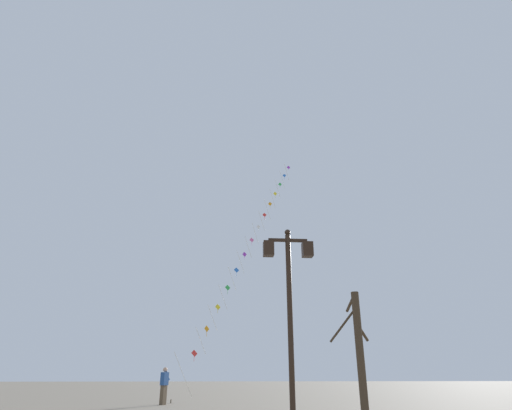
{
  "coord_description": "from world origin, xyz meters",
  "views": [
    {
      "loc": [
        1.32,
        -1.19,
        1.36
      ],
      "look_at": [
        3.1,
        20.85,
        10.38
      ],
      "focal_mm": 29.25,
      "sensor_mm": 36.0,
      "label": 1
    }
  ],
  "objects": [
    {
      "name": "kite_flyer",
      "position": [
        -1.41,
        21.56,
        0.9
      ],
      "size": [
        0.44,
        0.61,
        1.71
      ],
      "rotation": [
        0.0,
        0.0,
        1.05
      ],
      "color": "brown",
      "rests_on": "ground_plane"
    },
    {
      "name": "twin_lantern_lamp_post",
      "position": [
        3.06,
        9.58,
        3.5
      ],
      "size": [
        1.34,
        0.28,
        5.06
      ],
      "color": "black",
      "rests_on": "ground_plane"
    },
    {
      "name": "ground_plane",
      "position": [
        0.0,
        20.0,
        0.0
      ],
      "size": [
        160.0,
        160.0,
        0.0
      ],
      "primitive_type": "plane",
      "color": "#756B5B"
    },
    {
      "name": "bare_tree",
      "position": [
        5.91,
        13.1,
        2.13
      ],
      "size": [
        1.49,
        1.24,
        4.03
      ],
      "color": "#423323",
      "rests_on": "ground_plane"
    },
    {
      "name": "kite_train",
      "position": [
        3.49,
        30.26,
        11.16
      ],
      "size": [
        9.2,
        14.6,
        21.67
      ],
      "color": "brown",
      "rests_on": "ground_plane"
    }
  ]
}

